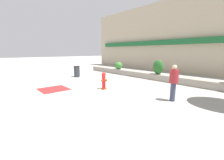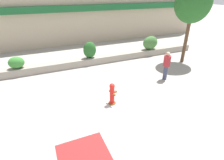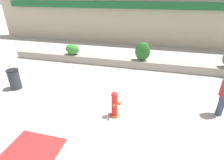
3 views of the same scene
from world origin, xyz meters
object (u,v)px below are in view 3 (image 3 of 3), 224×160
Objects in this scene: hedge_bush_0 at (72,49)px; trash_bin at (14,79)px; fire_hydrant at (115,104)px; hedge_bush_1 at (143,51)px.

trash_bin is at bearing -104.42° from hedge_bush_0.
hedge_bush_0 is 0.86× the size of fire_hydrant.
fire_hydrant is (-0.53, -5.19, -0.53)m from hedge_bush_1.
hedge_bush_1 is 7.22m from trash_bin.
hedge_bush_0 is 6.67m from fire_hydrant.
hedge_bush_0 is 0.80× the size of hedge_bush_1.
hedge_bush_0 is at bearing 75.58° from trash_bin.
fire_hydrant is at bearing -95.85° from hedge_bush_1.
hedge_bush_1 is 1.15× the size of trash_bin.
fire_hydrant is at bearing -51.16° from hedge_bush_0.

